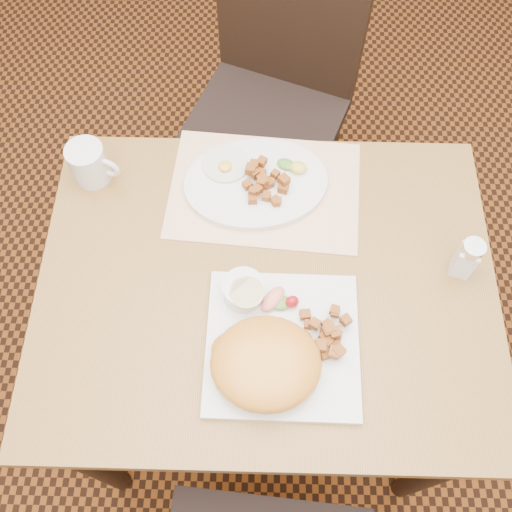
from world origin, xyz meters
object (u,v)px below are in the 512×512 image
object	(u,v)px
chair_far	(274,87)
plate_oval	(256,183)
salt_shaker	(467,258)
table	(266,303)
plate_square	(282,344)
coffee_mug	(90,163)

from	to	relation	value
chair_far	plate_oval	size ratio (longest dim) A/B	3.19
plate_oval	salt_shaker	world-z (taller)	salt_shaker
table	plate_square	bearing A→B (deg)	-76.68
plate_square	coffee_mug	bearing A→B (deg)	137.53
plate_oval	coffee_mug	world-z (taller)	coffee_mug
table	chair_far	distance (m)	0.72
plate_oval	plate_square	bearing A→B (deg)	-80.81
chair_far	plate_square	size ratio (longest dim) A/B	3.46
table	plate_oval	world-z (taller)	plate_oval
plate_oval	salt_shaker	distance (m)	0.45
table	plate_oval	xyz separation A→B (m)	(-0.03, 0.23, 0.12)
chair_far	plate_oval	world-z (taller)	chair_far
salt_shaker	plate_oval	bearing A→B (deg)	155.04
chair_far	salt_shaker	world-z (taller)	chair_far
table	chair_far	world-z (taller)	chair_far
table	chair_far	xyz separation A→B (m)	(0.01, 0.71, -0.10)
salt_shaker	coffee_mug	bearing A→B (deg)	164.67
plate_oval	salt_shaker	xyz separation A→B (m)	(0.41, -0.19, 0.04)
salt_shaker	coffee_mug	distance (m)	0.78
coffee_mug	table	bearing A→B (deg)	-32.94
chair_far	salt_shaker	size ratio (longest dim) A/B	9.70
table	plate_oval	bearing A→B (deg)	96.79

